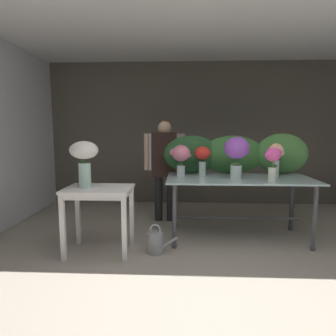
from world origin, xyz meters
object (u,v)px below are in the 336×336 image
Objects in this scene: vase_violet_tulips at (237,152)px; vase_white_roses_tall at (84,157)px; florist at (164,160)px; watering_can at (156,242)px; side_table_white at (99,197)px; vase_rosy_lilies at (181,156)px; display_table_glass at (239,187)px; vase_fuchsia_carnations at (273,160)px; vase_scarlet_hydrangea at (203,157)px; vase_peach_freesia at (276,157)px.

vase_white_roses_tall is (-1.75, -0.41, -0.03)m from vase_violet_tulips.
watering_can is (-0.03, -1.22, -0.83)m from florist.
florist reaches higher than vase_white_roses_tall.
vase_violet_tulips is (1.60, 0.41, 0.49)m from side_table_white.
vase_violet_tulips reaches higher than vase_rosy_lilies.
display_table_glass is 0.58m from vase_fuchsia_carnations.
vase_peach_freesia is at bearing -5.12° from vase_scarlet_hydrangea.
side_table_white is at bearing -147.57° from vase_rosy_lilies.
vase_rosy_lilies is 1.13m from vase_fuchsia_carnations.
display_table_glass is at bearing 26.53° from watering_can.
vase_violet_tulips is at bearing 14.18° from side_table_white.
vase_scarlet_hydrangea is 0.96× the size of vase_fuchsia_carnations.
display_table_glass is 4.54× the size of vase_fuchsia_carnations.
vase_scarlet_hydrangea is at bearing 48.48° from watering_can.
watering_can is at bearing -91.39° from florist.
side_table_white is 1.43m from florist.
side_table_white is at bearing -179.61° from watering_can.
vase_white_roses_tall is 1.48× the size of watering_can.
vase_rosy_lilies reaches higher than watering_can.
display_table_glass is at bearing 62.05° from vase_violet_tulips.
vase_violet_tulips is at bearing 13.06° from vase_white_roses_tall.
display_table_glass is 1.27m from watering_can.
vase_white_roses_tall reaches higher than vase_fuchsia_carnations.
vase_violet_tulips is 0.55m from vase_peach_freesia.
side_table_white is at bearing -165.22° from vase_peach_freesia.
display_table_glass is 1.92m from vase_white_roses_tall.
side_table_white is 0.47m from vase_white_roses_tall.
vase_fuchsia_carnations is 0.93× the size of vase_peach_freesia.
vase_white_roses_tall is at bearing -166.94° from vase_violet_tulips.
florist is (-0.99, 0.71, 0.27)m from display_table_glass.
vase_fuchsia_carnations is at bearing 5.94° from vase_white_roses_tall.
vase_peach_freesia is at bearing 5.86° from display_table_glass.
vase_scarlet_hydrangea is 0.95× the size of vase_rosy_lilies.
side_table_white is at bearing -162.84° from display_table_glass.
watering_can is (0.79, 0.01, -0.98)m from vase_white_roses_tall.
vase_rosy_lilies is at bearing -68.83° from florist.
florist is at bearing 61.25° from side_table_white.
vase_fuchsia_carnations is at bearing -28.41° from vase_scarlet_hydrangea.
vase_fuchsia_carnations is at bearing -41.89° from display_table_glass.
display_table_glass is at bearing -15.94° from vase_scarlet_hydrangea.
vase_fuchsia_carnations is (1.31, -1.00, 0.10)m from florist.
watering_can is at bearing 0.36° from vase_white_roses_tall.
vase_peach_freesia is (0.14, 0.34, 0.01)m from vase_fuchsia_carnations.
watering_can is at bearing -153.47° from display_table_glass.
vase_peach_freesia is (0.46, 0.05, 0.39)m from display_table_glass.
vase_rosy_lilies reaches higher than side_table_white.
vase_rosy_lilies is at bearing 174.47° from display_table_glass.
vase_white_roses_tall reaches higher than vase_peach_freesia.
display_table_glass reaches higher than side_table_white.
vase_white_roses_tall reaches higher than watering_can.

